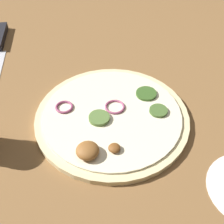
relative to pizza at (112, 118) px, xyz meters
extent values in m
plane|color=brown|center=(0.00, 0.00, -0.01)|extent=(3.00, 3.00, 0.00)
cylinder|color=beige|center=(0.00, 0.00, 0.00)|extent=(0.28, 0.28, 0.01)
cylinder|color=#EFE5C1|center=(0.00, 0.00, 0.00)|extent=(0.25, 0.25, 0.00)
cylinder|color=#385B23|center=(0.02, 0.08, 0.01)|extent=(0.04, 0.04, 0.00)
torus|color=#A34C70|center=(-0.01, 0.02, 0.01)|extent=(0.04, 0.04, 0.00)
torus|color=#934266|center=(-0.08, -0.04, 0.01)|extent=(0.03, 0.03, 0.00)
cylinder|color=#567538|center=(-0.01, -0.02, 0.01)|extent=(0.04, 0.04, 0.01)
ellipsoid|color=brown|center=(0.02, -0.09, 0.02)|extent=(0.04, 0.04, 0.02)
cylinder|color=#47662D|center=(0.06, 0.06, 0.01)|extent=(0.03, 0.03, 0.01)
ellipsoid|color=brown|center=(0.05, -0.06, 0.01)|extent=(0.02, 0.02, 0.01)
cube|color=black|center=(-0.38, 0.06, 0.00)|extent=(0.09, 0.09, 0.02)
camera|label=1|loc=(0.23, -0.32, 0.41)|focal=50.00mm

